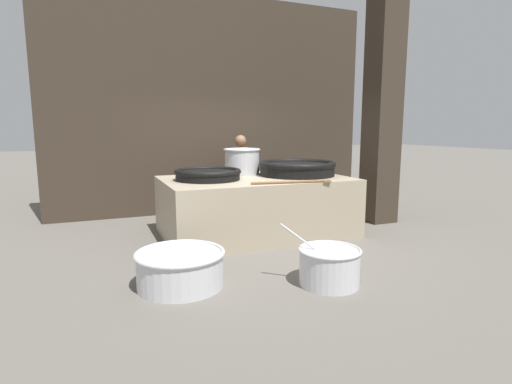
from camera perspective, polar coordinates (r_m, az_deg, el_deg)
The scene contains 11 objects.
ground_plane at distance 6.75m, azimuth 0.00°, elevation -5.97°, with size 60.00×60.00×0.00m, color #666059.
back_wall at distance 8.63m, azimuth -5.78°, elevation 12.13°, with size 6.81×0.24×4.44m, color #382D23.
support_pillar at distance 7.84m, azimuth 17.65°, elevation 12.08°, with size 0.52×0.52×4.44m, color #382D23.
hearth_platform at distance 6.64m, azimuth 0.00°, elevation -2.02°, with size 3.02×1.85×0.95m.
giant_wok_near at distance 6.34m, azimuth -6.88°, elevation 2.57°, with size 1.05×1.05×0.17m.
giant_wok_far at distance 6.92m, azimuth 5.91°, elevation 3.48°, with size 1.32×1.32×0.25m.
stock_pot at distance 7.08m, azimuth -2.01°, elevation 4.49°, with size 0.65×0.65×0.45m.
stirring_paddle at distance 5.93m, azimuth 5.65°, elevation 1.44°, with size 1.23×0.26×0.04m.
cook at distance 7.94m, azimuth -2.25°, elevation 2.75°, with size 0.41×0.62×1.62m.
prep_bowl_vegetables at distance 4.64m, azimuth 10.42°, elevation -10.17°, with size 0.85×0.71×0.69m.
prep_bowl_meat at distance 4.60m, azimuth -10.76°, elevation -10.46°, with size 1.01×1.01×0.40m.
Camera 1 is at (-2.49, -6.02, 1.75)m, focal length 28.00 mm.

